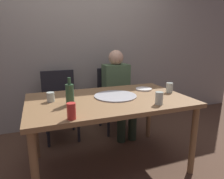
% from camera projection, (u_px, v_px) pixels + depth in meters
% --- Properties ---
extents(ground_plane, '(8.00, 8.00, 0.00)m').
position_uv_depth(ground_plane, '(109.00, 164.00, 2.17)').
color(ground_plane, '#513828').
extents(back_wall, '(6.00, 0.10, 2.60)m').
position_uv_depth(back_wall, '(81.00, 40.00, 2.99)').
color(back_wall, gray).
rests_on(back_wall, ground_plane).
extents(dining_table, '(1.56, 0.95, 0.74)m').
position_uv_depth(dining_table, '(109.00, 105.00, 2.01)').
color(dining_table, olive).
rests_on(dining_table, ground_plane).
extents(pizza_tray, '(0.43, 0.43, 0.01)m').
position_uv_depth(pizza_tray, '(115.00, 96.00, 2.06)').
color(pizza_tray, '#ADADB2').
rests_on(pizza_tray, dining_table).
extents(wine_bottle, '(0.07, 0.07, 0.25)m').
position_uv_depth(wine_bottle, '(70.00, 94.00, 1.78)').
color(wine_bottle, '#2D5133').
rests_on(wine_bottle, dining_table).
extents(tumbler_near, '(0.07, 0.07, 0.11)m').
position_uv_depth(tumbler_near, '(169.00, 88.00, 2.20)').
color(tumbler_near, '#B7C6BC').
rests_on(tumbler_near, dining_table).
extents(tumbler_far, '(0.07, 0.07, 0.11)m').
position_uv_depth(tumbler_far, '(159.00, 98.00, 1.79)').
color(tumbler_far, '#B7C6BC').
rests_on(tumbler_far, dining_table).
extents(wine_glass, '(0.07, 0.07, 0.09)m').
position_uv_depth(wine_glass, '(51.00, 97.00, 1.88)').
color(wine_glass, '#B7C6BC').
rests_on(wine_glass, dining_table).
extents(soda_can, '(0.07, 0.07, 0.12)m').
position_uv_depth(soda_can, '(71.00, 111.00, 1.46)').
color(soda_can, red).
rests_on(soda_can, dining_table).
extents(plate_stack, '(0.19, 0.19, 0.02)m').
position_uv_depth(plate_stack, '(144.00, 89.00, 2.33)').
color(plate_stack, white).
rests_on(plate_stack, dining_table).
extents(chair_left, '(0.44, 0.44, 0.90)m').
position_uv_depth(chair_left, '(60.00, 100.00, 2.71)').
color(chair_left, black).
rests_on(chair_left, ground_plane).
extents(chair_right, '(0.44, 0.44, 0.90)m').
position_uv_depth(chair_right, '(114.00, 95.00, 2.98)').
color(chair_right, black).
rests_on(chair_right, ground_plane).
extents(guest_in_sweater, '(0.36, 0.56, 1.17)m').
position_uv_depth(guest_in_sweater, '(118.00, 89.00, 2.81)').
color(guest_in_sweater, '#4C6B47').
rests_on(guest_in_sweater, ground_plane).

